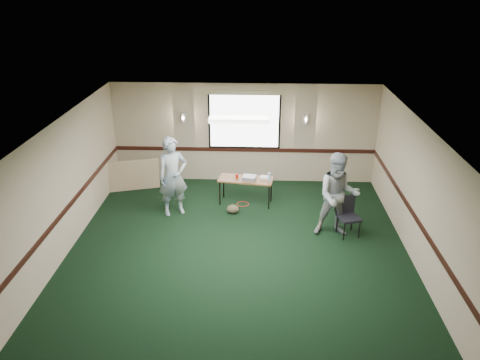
{
  "coord_description": "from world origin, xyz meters",
  "views": [
    {
      "loc": [
        0.39,
        -7.87,
        5.3
      ],
      "look_at": [
        0.0,
        1.3,
        1.2
      ],
      "focal_mm": 35.0,
      "sensor_mm": 36.0,
      "label": 1
    }
  ],
  "objects_px": {
    "projector": "(249,178)",
    "conference_chair": "(347,213)",
    "person_left": "(173,177)",
    "person_right": "(338,195)",
    "folding_table": "(246,181)"
  },
  "relations": [
    {
      "from": "conference_chair",
      "to": "projector",
      "type": "bearing_deg",
      "value": 132.29
    },
    {
      "from": "folding_table",
      "to": "conference_chair",
      "type": "xyz_separation_m",
      "value": [
        2.26,
        -1.37,
        -0.1
      ]
    },
    {
      "from": "projector",
      "to": "conference_chair",
      "type": "height_order",
      "value": "conference_chair"
    },
    {
      "from": "conference_chair",
      "to": "person_left",
      "type": "height_order",
      "value": "person_left"
    },
    {
      "from": "person_right",
      "to": "projector",
      "type": "bearing_deg",
      "value": 144.91
    },
    {
      "from": "conference_chair",
      "to": "person_left",
      "type": "distance_m",
      "value": 4.03
    },
    {
      "from": "folding_table",
      "to": "projector",
      "type": "bearing_deg",
      "value": -26.89
    },
    {
      "from": "person_left",
      "to": "person_right",
      "type": "bearing_deg",
      "value": -38.88
    },
    {
      "from": "projector",
      "to": "person_left",
      "type": "relative_size",
      "value": 0.16
    },
    {
      "from": "conference_chair",
      "to": "person_right",
      "type": "height_order",
      "value": "person_right"
    },
    {
      "from": "projector",
      "to": "person_right",
      "type": "distance_m",
      "value": 2.36
    },
    {
      "from": "projector",
      "to": "person_right",
      "type": "height_order",
      "value": "person_right"
    },
    {
      "from": "person_left",
      "to": "folding_table",
      "type": "bearing_deg",
      "value": -6.69
    },
    {
      "from": "person_left",
      "to": "person_right",
      "type": "xyz_separation_m",
      "value": [
        3.68,
        -0.83,
        -0.01
      ]
    },
    {
      "from": "folding_table",
      "to": "conference_chair",
      "type": "relative_size",
      "value": 1.59
    }
  ]
}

